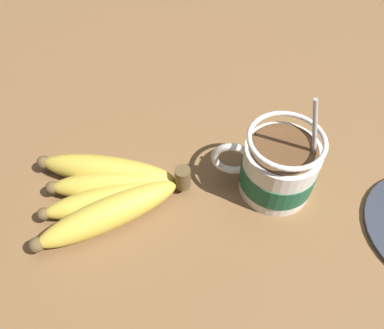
% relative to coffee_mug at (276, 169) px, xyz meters
% --- Properties ---
extents(table, '(1.23, 1.23, 0.03)m').
position_rel_coffee_mug_xyz_m(table, '(0.06, -0.00, -0.06)').
color(table, brown).
rests_on(table, ground).
extents(coffee_mug, '(0.13, 0.09, 0.15)m').
position_rel_coffee_mug_xyz_m(coffee_mug, '(0.00, 0.00, 0.00)').
color(coffee_mug, white).
rests_on(coffee_mug, table).
extents(banana_bunch, '(0.20, 0.15, 0.04)m').
position_rel_coffee_mug_xyz_m(banana_bunch, '(0.20, 0.05, -0.02)').
color(banana_bunch, brown).
rests_on(banana_bunch, table).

